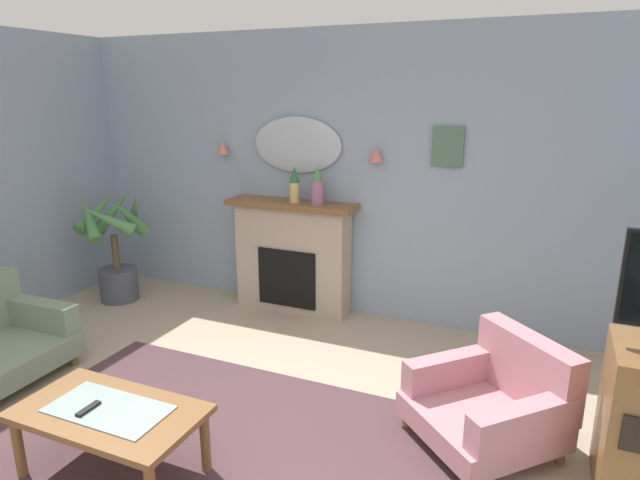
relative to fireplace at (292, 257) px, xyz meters
The scene contains 13 objects.
wall_back 1.07m from the fireplace, 19.38° to the left, with size 7.22×0.10×2.82m, color #8C9EB2.
patterned_rug 2.64m from the fireplace, 75.87° to the right, with size 3.20×2.40×0.01m, color #4C3338.
fireplace is the anchor object (origin of this frame).
mantel_vase_right 0.77m from the fireplace, 29.53° to the right, with size 0.10×0.10×0.36m.
mantel_vase_left 0.82m from the fireplace, ahead, with size 0.13×0.13×0.39m.
wall_mirror 1.15m from the fireplace, 90.00° to the left, with size 0.96×0.06×0.56m, color #B2BCC6.
wall_sconce_left 1.38m from the fireplace, behind, with size 0.14×0.14×0.14m, color #D17066.
wall_sconce_right 1.38m from the fireplace, ahead, with size 0.14×0.14×0.14m, color #D17066.
framed_picture 1.91m from the fireplace, ahead, with size 0.28×0.03×0.36m, color #4C6B56.
coffee_table 2.75m from the fireplace, 86.69° to the right, with size 1.10×0.60×0.45m.
tv_remote 2.80m from the fireplace, 88.68° to the right, with size 0.04×0.16×0.02m, color black.
armchair_by_coffee_table 2.68m from the fireplace, 34.52° to the right, with size 1.15×1.15×0.71m.
potted_plant_corner_palm 1.95m from the fireplace, 164.24° to the right, with size 0.79×0.81×1.23m.
Camera 1 is at (1.75, -2.08, 2.22)m, focal length 30.22 mm.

